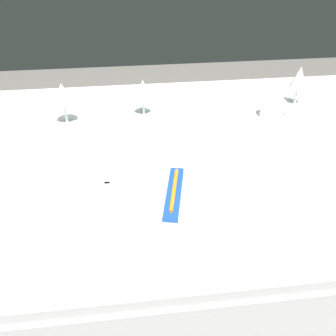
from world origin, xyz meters
TOP-DOWN VIEW (x-y plane):
  - ground_plane at (0.00, 0.00)m, footprint 6.00×6.00m
  - dining_table at (0.00, 0.00)m, footprint 1.80×1.11m
  - dinner_plate at (-0.03, -0.26)m, footprint 0.27×0.27m
  - toothbrush_package at (-0.03, -0.26)m, footprint 0.08×0.21m
  - fork_outer at (-0.20, -0.23)m, footprint 0.02×0.23m
  - dinner_knife at (0.14, -0.24)m, footprint 0.02×0.22m
  - spoon_soup at (0.17, -0.21)m, footprint 0.03×0.21m
  - spoon_dessert at (0.20, -0.22)m, footprint 0.03×0.21m
  - saucer_left at (0.38, 0.16)m, footprint 0.13×0.13m
  - coffee_cup_left at (0.38, 0.16)m, footprint 0.10×0.08m
  - wine_glass_centre at (0.51, 0.26)m, footprint 0.07×0.07m
  - wine_glass_left at (-0.33, 0.21)m, footprint 0.07×0.07m
  - wine_glass_right at (-0.07, 0.25)m, footprint 0.07×0.07m

SIDE VIEW (x-z plane):
  - ground_plane at x=0.00m, z-range 0.00..0.00m
  - dining_table at x=0.00m, z-range 0.29..1.03m
  - spoon_soup at x=0.17m, z-range 0.74..0.75m
  - spoon_dessert at x=0.20m, z-range 0.74..0.75m
  - fork_outer at x=-0.20m, z-range 0.74..0.74m
  - dinner_knife at x=0.14m, z-range 0.74..0.74m
  - saucer_left at x=0.38m, z-range 0.74..0.75m
  - dinner_plate at x=-0.03m, z-range 0.74..0.76m
  - toothbrush_package at x=-0.03m, z-range 0.75..0.78m
  - coffee_cup_left at x=0.38m, z-range 0.75..0.81m
  - wine_glass_right at x=-0.07m, z-range 0.76..0.90m
  - wine_glass_centre at x=0.51m, z-range 0.77..0.92m
  - wine_glass_left at x=-0.33m, z-range 0.77..0.92m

